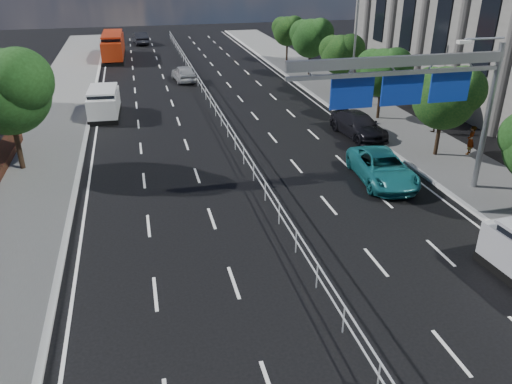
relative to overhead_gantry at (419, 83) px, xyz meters
name	(u,v)px	position (x,y,z in m)	size (l,w,h in m)	color
ground	(364,369)	(-6.74, -10.05, -5.61)	(160.00, 160.00, 0.00)	black
median_fence	(223,122)	(-6.74, 12.45, -5.08)	(0.05, 85.00, 1.02)	silver
overhead_gantry	(419,83)	(0.00, 0.00, 0.00)	(10.24, 0.38, 7.45)	gray
streetlight_far	(352,37)	(3.76, 15.95, -0.40)	(2.78, 2.40, 9.00)	gray
near_tree_back	(7,87)	(-18.68, 7.92, -1.00)	(4.84, 4.51, 6.69)	black
far_tree_d	(446,95)	(4.51, 4.42, -1.92)	(3.85, 3.59, 5.34)	black
far_tree_e	(383,70)	(4.51, 11.93, -2.05)	(3.63, 3.38, 5.13)	black
far_tree_f	(341,52)	(4.50, 19.43, -2.12)	(3.52, 3.28, 5.02)	black
far_tree_g	(311,36)	(4.51, 26.92, -1.85)	(3.96, 3.69, 5.45)	black
far_tree_h	(288,29)	(4.50, 34.43, -2.18)	(3.41, 3.18, 4.91)	black
white_minivan	(104,103)	(-14.62, 17.47, -4.59)	(2.27, 4.86, 2.08)	black
red_bus	(113,45)	(-14.24, 40.86, -4.14)	(2.49, 9.50, 2.82)	black
near_car_silver	(184,73)	(-7.74, 27.52, -4.87)	(1.74, 4.33, 1.47)	#989B9F
near_car_dark	(140,38)	(-10.96, 50.64, -4.84)	(1.63, 4.68, 1.54)	black
parked_car_teal	(382,168)	(-0.24, 1.95, -4.86)	(2.48, 5.37, 1.49)	#18676E
parked_car_dark	(358,125)	(1.56, 8.95, -4.86)	(2.08, 5.11, 1.48)	black
pedestrian_a	(471,140)	(6.37, 4.02, -4.61)	(0.63, 0.41, 1.72)	gray
pedestrian_b	(435,119)	(6.66, 8.22, -4.63)	(0.81, 0.63, 1.67)	gray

